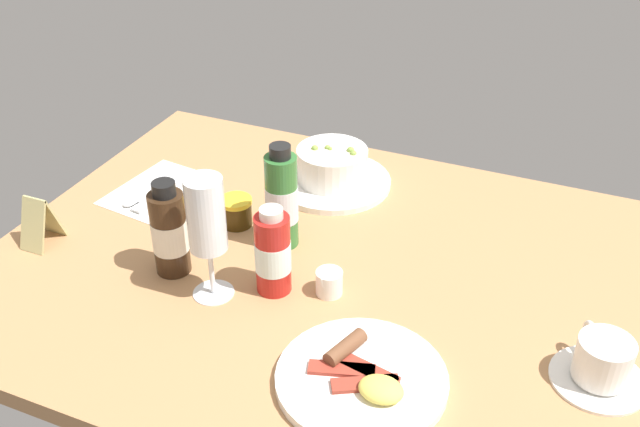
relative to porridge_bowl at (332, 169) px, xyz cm
name	(u,v)px	position (x,y,z in cm)	size (l,w,h in cm)	color
ground_plane	(327,274)	(-9.31, 24.99, -4.99)	(110.00, 84.00, 3.00)	#B27F51
porridge_bowl	(332,169)	(0.00, 0.00, 0.00)	(22.71, 22.71, 8.36)	white
cutlery_setting	(156,190)	(29.92, 15.63, -3.25)	(16.30, 21.29, 0.90)	white
coffee_cup	(602,363)	(-52.62, 34.02, -0.37)	(12.92, 12.92, 6.91)	white
creamer_jug	(329,282)	(-12.21, 31.06, -1.40)	(4.21, 5.14, 4.67)	white
wine_glass	(206,220)	(4.30, 38.11, 10.11)	(6.46, 6.46, 20.53)	white
jam_jar	(236,212)	(10.22, 19.49, -0.86)	(5.72, 5.72, 5.21)	#3D2B0C
sauce_bottle_brown	(169,232)	(13.26, 35.28, 3.89)	(5.74, 5.74, 16.38)	#382314
sauce_bottle_green	(282,200)	(0.25, 21.48, 5.05)	(5.51, 5.51, 18.67)	#337233
sauce_bottle_red	(273,253)	(-3.88, 33.33, 3.30)	(5.60, 5.60, 14.76)	#B21E19
breakfast_plate	(362,378)	(-23.65, 47.05, -2.55)	(23.22, 23.22, 3.70)	white
menu_card	(39,221)	(37.98, 37.37, 0.91)	(4.66, 6.80, 8.94)	tan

